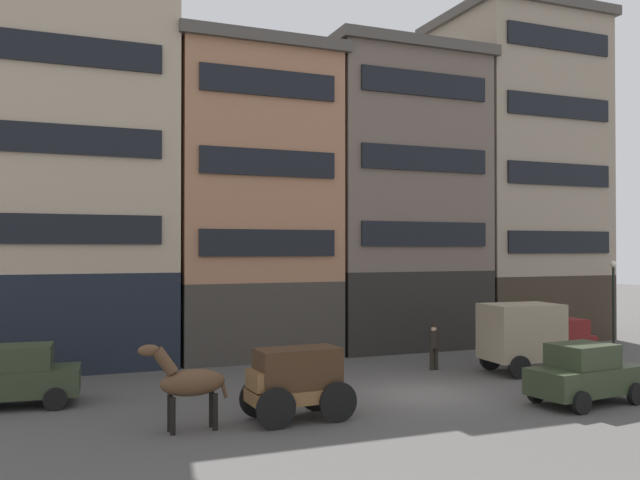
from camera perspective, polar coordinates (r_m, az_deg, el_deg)
ground_plane at (r=22.55m, az=8.78°, el=-12.81°), size 120.00×120.00×0.00m
building_far_left at (r=30.11m, az=-21.92°, el=7.09°), size 9.97×7.50×17.52m
building_center_left at (r=31.08m, az=-6.34°, el=3.29°), size 7.42×7.50×13.73m
building_center_right at (r=33.88m, az=5.87°, el=3.54°), size 8.15×7.50×14.43m
building_far_right at (r=38.23m, az=16.16°, el=5.29°), size 7.95×7.50×17.37m
cargo_wagon at (r=18.81m, az=-2.06°, el=-11.69°), size 2.96×1.61×1.98m
draft_horse at (r=18.01m, az=-11.10°, el=-11.77°), size 2.35×0.66×2.30m
delivery_truck_near at (r=27.13m, az=17.77°, el=-7.69°), size 4.45×2.36×2.62m
sedan_dark at (r=22.30m, az=-24.49°, el=-10.50°), size 3.82×2.10×1.83m
sedan_light at (r=22.27m, az=21.62°, el=-10.53°), size 3.86×2.20×1.83m
pedestrian_officer at (r=26.74m, az=9.66°, el=-8.77°), size 0.51×0.51×1.79m
streetlamp_curbside at (r=36.29m, az=23.69°, el=-3.92°), size 0.32×0.32×4.12m
fire_hydrant_curbside at (r=34.43m, az=20.98°, el=-7.86°), size 0.24×0.24×0.83m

